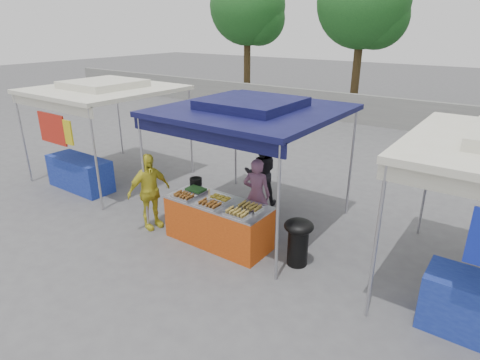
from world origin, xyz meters
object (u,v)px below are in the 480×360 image
Objects in this scene: cooking_pot at (196,182)px; wok_burner at (298,238)px; vendor_table at (218,222)px; customer_person at (149,192)px; vendor_woman at (257,195)px; helper_man at (261,172)px.

wok_burner is at bearing -3.90° from cooking_pot.
vendor_table is 1.07m from cooking_pot.
vendor_table is 1.57m from customer_person.
vendor_woman reaches higher than cooking_pot.
cooking_pot reaches higher than wok_burner.
wok_burner is at bearing -66.96° from customer_person.
customer_person is (-1.50, -0.31, 0.36)m from vendor_table.
wok_burner is at bearing 134.89° from vendor_woman.
helper_man reaches higher than vendor_woman.
helper_man reaches higher than cooking_pot.
cooking_pot is at bearing -29.25° from customer_person.
helper_man is (-1.88, 1.74, 0.26)m from wok_burner.
vendor_woman is at bearing 23.51° from cooking_pot.
helper_man is (-0.32, 1.95, 0.34)m from vendor_table.
vendor_table is 1.28× the size of customer_person.
vendor_table is 2.35× the size of wok_burner.
customer_person is at bearing 15.84° from vendor_woman.
cooking_pot is 0.29× the size of wok_burner.
customer_person reaches higher than vendor_woman.
vendor_woman is at bearing 72.54° from vendor_table.
customer_person is at bearing -168.42° from vendor_table.
vendor_woman reaches higher than vendor_table.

